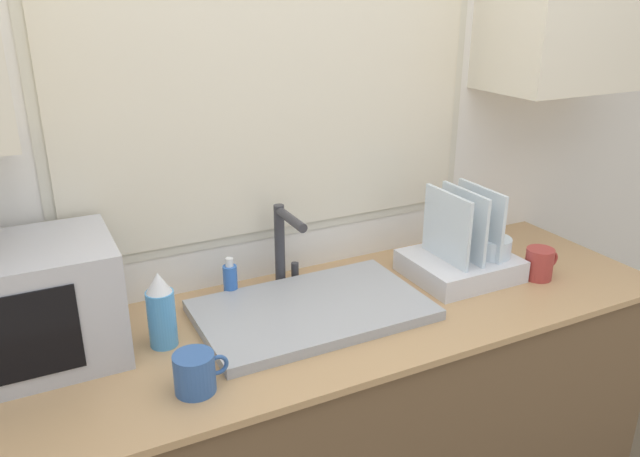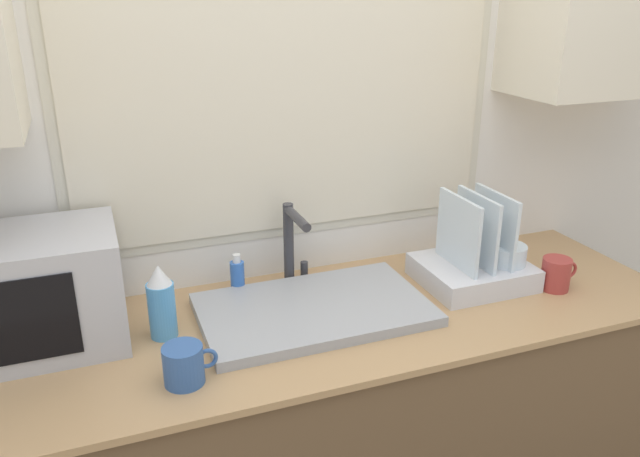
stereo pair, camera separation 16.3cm
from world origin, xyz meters
TOP-DOWN VIEW (x-y plane):
  - countertop at (0.00, 0.32)m, footprint 2.11×0.66m
  - wall_back at (0.00, 0.62)m, footprint 6.00×0.38m
  - sink_basin at (-0.04, 0.33)m, footprint 0.64×0.39m
  - faucet at (-0.03, 0.53)m, footprint 0.08×0.19m
  - microwave at (-0.76, 0.44)m, footprint 0.44×0.32m
  - dish_rack at (0.51, 0.35)m, footprint 0.32×0.28m
  - spray_bottle at (-0.45, 0.37)m, footprint 0.07×0.07m
  - soap_bottle at (-0.21, 0.54)m, footprint 0.04×0.04m
  - mug_near_sink at (-0.43, 0.13)m, footprint 0.13×0.10m
  - mug_by_rack at (0.72, 0.22)m, footprint 0.12×0.09m

SIDE VIEW (x-z plane):
  - countertop at x=0.00m, z-range 0.00..0.92m
  - sink_basin at x=-0.04m, z-range 0.92..0.95m
  - mug_near_sink at x=-0.43m, z-range 0.92..1.01m
  - mug_by_rack at x=0.72m, z-range 0.92..1.02m
  - soap_bottle at x=-0.21m, z-range 0.91..1.04m
  - dish_rack at x=0.51m, z-range 0.84..1.13m
  - spray_bottle at x=-0.45m, z-range 0.91..1.12m
  - microwave at x=-0.76m, z-range 0.92..1.22m
  - faucet at x=-0.03m, z-range 0.94..1.20m
  - wall_back at x=0.00m, z-range 0.13..2.73m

